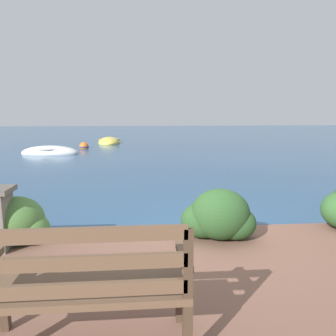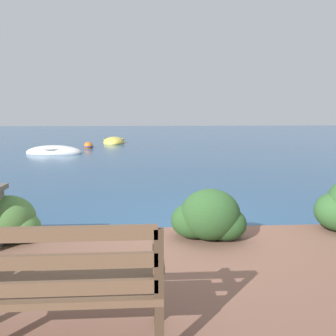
{
  "view_description": "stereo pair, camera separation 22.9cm",
  "coord_description": "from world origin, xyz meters",
  "px_view_note": "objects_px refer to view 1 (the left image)",
  "views": [
    {
      "loc": [
        -0.82,
        -4.36,
        1.81
      ],
      "look_at": [
        -0.08,
        4.52,
        0.29
      ],
      "focal_mm": 35.0,
      "sensor_mm": 36.0,
      "label": 1
    },
    {
      "loc": [
        -0.59,
        -4.38,
        1.81
      ],
      "look_at": [
        -0.08,
        4.52,
        0.29
      ],
      "focal_mm": 35.0,
      "sensor_mm": 36.0,
      "label": 2
    }
  ],
  "objects_px": {
    "park_bench": "(87,284)",
    "rowboat_mid": "(109,142)",
    "rowboat_nearest": "(50,153)",
    "mooring_buoy": "(84,147)"
  },
  "relations": [
    {
      "from": "rowboat_nearest",
      "to": "rowboat_mid",
      "type": "xyz_separation_m",
      "value": [
        2.12,
        4.93,
        0.0
      ]
    },
    {
      "from": "mooring_buoy",
      "to": "rowboat_mid",
      "type": "bearing_deg",
      "value": 69.06
    },
    {
      "from": "mooring_buoy",
      "to": "rowboat_nearest",
      "type": "bearing_deg",
      "value": -115.92
    },
    {
      "from": "park_bench",
      "to": "rowboat_mid",
      "type": "bearing_deg",
      "value": 98.77
    },
    {
      "from": "park_bench",
      "to": "mooring_buoy",
      "type": "height_order",
      "value": "park_bench"
    },
    {
      "from": "park_bench",
      "to": "rowboat_mid",
      "type": "distance_m",
      "value": 17.62
    },
    {
      "from": "park_bench",
      "to": "rowboat_nearest",
      "type": "relative_size",
      "value": 0.54
    },
    {
      "from": "rowboat_mid",
      "to": "mooring_buoy",
      "type": "relative_size",
      "value": 4.89
    },
    {
      "from": "rowboat_nearest",
      "to": "rowboat_mid",
      "type": "distance_m",
      "value": 5.36
    },
    {
      "from": "park_bench",
      "to": "mooring_buoy",
      "type": "bearing_deg",
      "value": 103.51
    }
  ]
}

